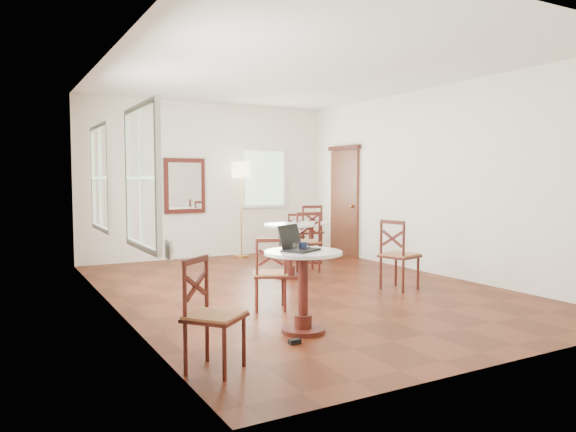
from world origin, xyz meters
The scene contains 17 objects.
ground centered at (0.00, 0.00, 0.00)m, with size 7.00×7.00×0.00m, color #4F1D0D.
room_shell centered at (-0.06, 0.27, 1.89)m, with size 5.02×7.02×3.01m.
cafe_table_near centered at (-1.05, -1.90, 0.51)m, with size 0.78×0.78×0.82m.
cafe_table_mid centered at (0.29, 0.79, 0.52)m, with size 0.79×0.79×0.84m.
cafe_table_back centered at (1.37, 1.90, 0.46)m, with size 0.70×0.70×0.74m.
chair_near_a centered at (-0.91, -0.90, 0.43)m, with size 0.52×0.52×0.86m.
chair_near_b centered at (-2.23, -2.47, 0.45)m, with size 0.59×0.59×0.91m.
chair_mid_a centered at (0.77, 1.09, 0.50)m, with size 0.56×0.56×1.00m.
chair_mid_b centered at (1.17, -0.75, 0.48)m, with size 0.55×0.55×0.97m.
chair_back_a centered at (1.65, 2.45, 0.51)m, with size 0.52×0.52×1.03m.
chair_back_b centered at (1.32, 2.51, 0.43)m, with size 0.54×0.54×0.85m.
floor_lamp centered at (0.54, 3.15, 1.58)m, with size 0.36×0.36×1.87m.
laptop centered at (-1.10, -1.84, 0.88)m, with size 0.45×0.43×0.26m.
mouse centered at (-1.00, -1.85, 0.84)m, with size 0.10×0.06×0.04m, color black.
navy_mug centered at (-1.04, -1.90, 0.87)m, with size 0.11×0.08×0.09m.
water_glass centered at (-1.20, -2.02, 0.87)m, with size 0.06×0.06×0.10m, color white.
power_adapter centered at (-1.31, -2.19, 0.02)m, with size 0.11×0.07×0.04m, color black.
Camera 1 is at (-3.75, -6.46, 1.54)m, focal length 33.54 mm.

